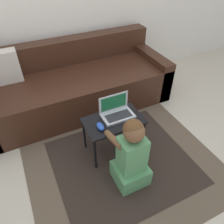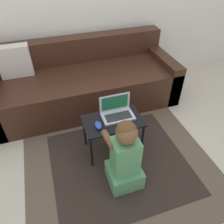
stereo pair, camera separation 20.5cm
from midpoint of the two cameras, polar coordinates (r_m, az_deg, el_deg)
The scene contains 7 objects.
ground_plane at distance 2.27m, azimuth -0.51°, elevation -11.62°, with size 16.00×16.00×0.00m, color beige.
area_rug at distance 2.22m, azimuth -0.02°, elevation -13.03°, with size 1.79×1.61×0.01m.
couch at distance 2.82m, azimuth -11.72°, elevation 6.86°, with size 2.27×0.90×0.81m.
laptop_desk at distance 2.09m, azimuth -2.40°, elevation -3.36°, with size 0.56×0.34×0.40m.
laptop at distance 2.08m, azimuth -1.57°, elevation -0.22°, with size 0.30×0.19×0.20m.
computer_mouse at distance 1.97m, azimuth -6.05°, elevation -3.88°, with size 0.06×0.11×0.04m.
person_seated at distance 1.86m, azimuth 1.86°, elevation -11.56°, with size 0.28×0.42×0.71m.
Camera 1 is at (-0.69, -1.25, 1.78)m, focal length 35.00 mm.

